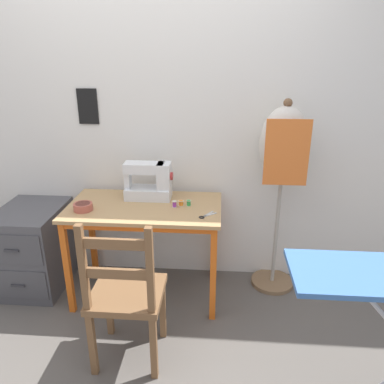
{
  "coord_description": "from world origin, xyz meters",
  "views": [
    {
      "loc": [
        0.51,
        -2.04,
        1.71
      ],
      "look_at": [
        0.33,
        0.26,
        0.83
      ],
      "focal_mm": 35.0,
      "sensor_mm": 36.0,
      "label": 1
    }
  ],
  "objects_px": {
    "dress_form": "(283,156)",
    "wooden_chair": "(126,296)",
    "sewing_machine": "(151,182)",
    "thread_spool_mid_table": "(181,203)",
    "scissors": "(205,216)",
    "thread_spool_near_machine": "(174,204)",
    "thread_spool_far_edge": "(189,203)",
    "filing_cabinet": "(35,248)",
    "fabric_bowl": "(83,207)"
  },
  "relations": [
    {
      "from": "fabric_bowl",
      "to": "scissors",
      "type": "distance_m",
      "value": 0.81
    },
    {
      "from": "fabric_bowl",
      "to": "wooden_chair",
      "type": "height_order",
      "value": "wooden_chair"
    },
    {
      "from": "sewing_machine",
      "to": "thread_spool_mid_table",
      "type": "distance_m",
      "value": 0.28
    },
    {
      "from": "thread_spool_far_edge",
      "to": "dress_form",
      "type": "xyz_separation_m",
      "value": [
        0.64,
        0.17,
        0.3
      ]
    },
    {
      "from": "thread_spool_near_machine",
      "to": "dress_form",
      "type": "height_order",
      "value": "dress_form"
    },
    {
      "from": "fabric_bowl",
      "to": "dress_form",
      "type": "height_order",
      "value": "dress_form"
    },
    {
      "from": "thread_spool_near_machine",
      "to": "wooden_chair",
      "type": "distance_m",
      "value": 0.72
    },
    {
      "from": "fabric_bowl",
      "to": "scissors",
      "type": "bearing_deg",
      "value": -2.54
    },
    {
      "from": "thread_spool_near_machine",
      "to": "sewing_machine",
      "type": "bearing_deg",
      "value": 141.7
    },
    {
      "from": "thread_spool_mid_table",
      "to": "filing_cabinet",
      "type": "distance_m",
      "value": 1.19
    },
    {
      "from": "thread_spool_far_edge",
      "to": "dress_form",
      "type": "bearing_deg",
      "value": 14.65
    },
    {
      "from": "thread_spool_near_machine",
      "to": "wooden_chair",
      "type": "bearing_deg",
      "value": -107.71
    },
    {
      "from": "scissors",
      "to": "thread_spool_far_edge",
      "type": "bearing_deg",
      "value": 125.99
    },
    {
      "from": "wooden_chair",
      "to": "thread_spool_near_machine",
      "type": "bearing_deg",
      "value": 72.29
    },
    {
      "from": "wooden_chair",
      "to": "filing_cabinet",
      "type": "xyz_separation_m",
      "value": [
        -0.88,
        0.68,
        -0.12
      ]
    },
    {
      "from": "dress_form",
      "to": "thread_spool_near_machine",
      "type": "bearing_deg",
      "value": -165.03
    },
    {
      "from": "sewing_machine",
      "to": "thread_spool_far_edge",
      "type": "height_order",
      "value": "sewing_machine"
    },
    {
      "from": "sewing_machine",
      "to": "thread_spool_mid_table",
      "type": "xyz_separation_m",
      "value": [
        0.23,
        -0.12,
        -0.11
      ]
    },
    {
      "from": "wooden_chair",
      "to": "sewing_machine",
      "type": "bearing_deg",
      "value": 89.05
    },
    {
      "from": "filing_cabinet",
      "to": "dress_form",
      "type": "distance_m",
      "value": 1.95
    },
    {
      "from": "fabric_bowl",
      "to": "wooden_chair",
      "type": "xyz_separation_m",
      "value": [
        0.4,
        -0.53,
        -0.3
      ]
    },
    {
      "from": "filing_cabinet",
      "to": "thread_spool_far_edge",
      "type": "bearing_deg",
      "value": -1.52
    },
    {
      "from": "fabric_bowl",
      "to": "thread_spool_mid_table",
      "type": "height_order",
      "value": "fabric_bowl"
    },
    {
      "from": "fabric_bowl",
      "to": "filing_cabinet",
      "type": "relative_size",
      "value": 0.2
    },
    {
      "from": "scissors",
      "to": "thread_spool_far_edge",
      "type": "relative_size",
      "value": 2.96
    },
    {
      "from": "thread_spool_far_edge",
      "to": "thread_spool_near_machine",
      "type": "bearing_deg",
      "value": -162.92
    },
    {
      "from": "scissors",
      "to": "filing_cabinet",
      "type": "xyz_separation_m",
      "value": [
        -1.29,
        0.2,
        -0.4
      ]
    },
    {
      "from": "sewing_machine",
      "to": "filing_cabinet",
      "type": "bearing_deg",
      "value": -174.38
    },
    {
      "from": "sewing_machine",
      "to": "thread_spool_near_machine",
      "type": "relative_size",
      "value": 7.84
    },
    {
      "from": "sewing_machine",
      "to": "thread_spool_near_machine",
      "type": "bearing_deg",
      "value": -38.3
    },
    {
      "from": "dress_form",
      "to": "wooden_chair",
      "type": "bearing_deg",
      "value": -138.58
    },
    {
      "from": "scissors",
      "to": "dress_form",
      "type": "height_order",
      "value": "dress_form"
    },
    {
      "from": "sewing_machine",
      "to": "dress_form",
      "type": "distance_m",
      "value": 0.94
    },
    {
      "from": "thread_spool_far_edge",
      "to": "fabric_bowl",
      "type": "bearing_deg",
      "value": -169.54
    },
    {
      "from": "thread_spool_mid_table",
      "to": "sewing_machine",
      "type": "bearing_deg",
      "value": 152.27
    },
    {
      "from": "fabric_bowl",
      "to": "wooden_chair",
      "type": "distance_m",
      "value": 0.72
    },
    {
      "from": "wooden_chair",
      "to": "dress_form",
      "type": "height_order",
      "value": "dress_form"
    },
    {
      "from": "fabric_bowl",
      "to": "thread_spool_mid_table",
      "type": "relative_size",
      "value": 3.31
    },
    {
      "from": "dress_form",
      "to": "thread_spool_mid_table",
      "type": "bearing_deg",
      "value": -166.28
    },
    {
      "from": "scissors",
      "to": "thread_spool_far_edge",
      "type": "distance_m",
      "value": 0.2
    },
    {
      "from": "fabric_bowl",
      "to": "thread_spool_near_machine",
      "type": "height_order",
      "value": "fabric_bowl"
    },
    {
      "from": "fabric_bowl",
      "to": "sewing_machine",
      "type": "bearing_deg",
      "value": 30.87
    },
    {
      "from": "thread_spool_far_edge",
      "to": "sewing_machine",
      "type": "bearing_deg",
      "value": 157.17
    },
    {
      "from": "thread_spool_mid_table",
      "to": "scissors",
      "type": "bearing_deg",
      "value": -43.39
    },
    {
      "from": "thread_spool_near_machine",
      "to": "wooden_chair",
      "type": "xyz_separation_m",
      "value": [
        -0.2,
        -0.62,
        -0.29
      ]
    },
    {
      "from": "dress_form",
      "to": "sewing_machine",
      "type": "bearing_deg",
      "value": -177.02
    },
    {
      "from": "scissors",
      "to": "dress_form",
      "type": "distance_m",
      "value": 0.69
    },
    {
      "from": "fabric_bowl",
      "to": "filing_cabinet",
      "type": "xyz_separation_m",
      "value": [
        -0.48,
        0.16,
        -0.42
      ]
    },
    {
      "from": "thread_spool_far_edge",
      "to": "filing_cabinet",
      "type": "height_order",
      "value": "thread_spool_far_edge"
    },
    {
      "from": "filing_cabinet",
      "to": "thread_spool_near_machine",
      "type": "bearing_deg",
      "value": -3.2
    }
  ]
}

